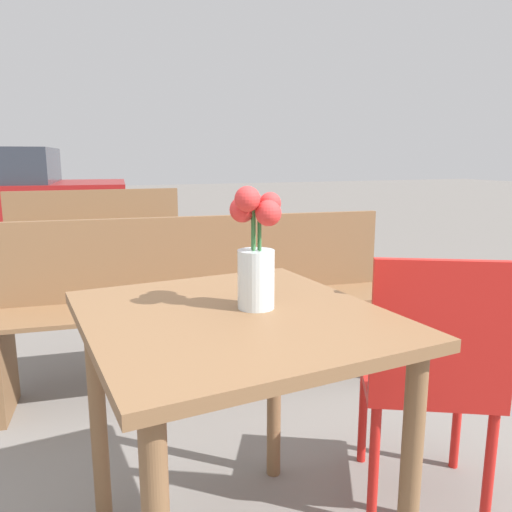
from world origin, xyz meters
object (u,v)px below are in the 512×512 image
object	(u,v)px
table_front	(234,359)
bench_near	(202,293)
flower_vase	(256,254)
bench_middle	(96,234)
cafe_chair	(430,369)

from	to	relation	value
table_front	bench_near	distance (m)	1.22
flower_vase	bench_near	bearing A→B (deg)	81.46
bench_middle	table_front	bearing A→B (deg)	-88.49
cafe_chair	flower_vase	bearing A→B (deg)	178.92
table_front	bench_near	xyz separation A→B (m)	(0.24, 1.18, -0.15)
table_front	bench_middle	bearing A→B (deg)	91.51
bench_near	flower_vase	bearing A→B (deg)	-98.54
flower_vase	bench_near	world-z (taller)	flower_vase
flower_vase	table_front	bearing A→B (deg)	-166.57
flower_vase	cafe_chair	bearing A→B (deg)	-1.08
bench_near	cafe_chair	bearing A→B (deg)	-71.05
flower_vase	bench_middle	size ratio (longest dim) A/B	0.21
table_front	cafe_chair	size ratio (longest dim) A/B	0.98
cafe_chair	bench_middle	xyz separation A→B (m)	(-0.74, 3.53, -0.04)
flower_vase	bench_middle	distance (m)	3.55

